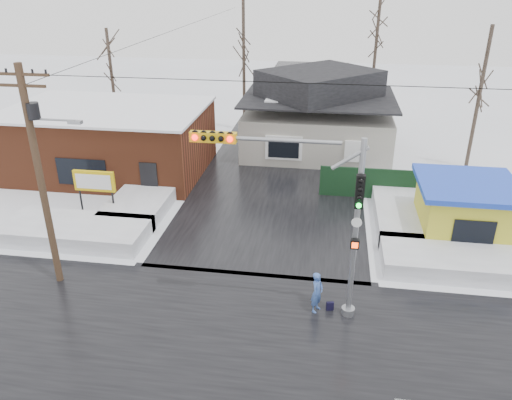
# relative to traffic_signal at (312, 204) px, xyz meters

# --- Properties ---
(ground) EXTENTS (120.00, 120.00, 0.00)m
(ground) POSITION_rel_traffic_signal_xyz_m (-2.43, -2.97, -4.54)
(ground) COLOR white
(ground) RESTS_ON ground
(road_ns) EXTENTS (10.00, 120.00, 0.02)m
(road_ns) POSITION_rel_traffic_signal_xyz_m (-2.43, -2.97, -4.53)
(road_ns) COLOR black
(road_ns) RESTS_ON ground
(road_ew) EXTENTS (120.00, 10.00, 0.02)m
(road_ew) POSITION_rel_traffic_signal_xyz_m (-2.43, -2.97, -4.53)
(road_ew) COLOR black
(road_ew) RESTS_ON ground
(snowbank_nw) EXTENTS (7.00, 3.00, 0.80)m
(snowbank_nw) POSITION_rel_traffic_signal_xyz_m (-11.43, 4.03, -4.14)
(snowbank_nw) COLOR white
(snowbank_nw) RESTS_ON ground
(snowbank_ne) EXTENTS (7.00, 3.00, 0.80)m
(snowbank_ne) POSITION_rel_traffic_signal_xyz_m (6.57, 4.03, -4.14)
(snowbank_ne) COLOR white
(snowbank_ne) RESTS_ON ground
(snowbank_nside_w) EXTENTS (3.00, 8.00, 0.80)m
(snowbank_nside_w) POSITION_rel_traffic_signal_xyz_m (-9.43, 9.03, -4.14)
(snowbank_nside_w) COLOR white
(snowbank_nside_w) RESTS_ON ground
(snowbank_nside_e) EXTENTS (3.00, 8.00, 0.80)m
(snowbank_nside_e) POSITION_rel_traffic_signal_xyz_m (4.57, 9.03, -4.14)
(snowbank_nside_e) COLOR white
(snowbank_nside_e) RESTS_ON ground
(traffic_signal) EXTENTS (6.05, 0.68, 7.00)m
(traffic_signal) POSITION_rel_traffic_signal_xyz_m (0.00, 0.00, 0.00)
(traffic_signal) COLOR gray
(traffic_signal) RESTS_ON ground
(utility_pole) EXTENTS (3.15, 0.44, 9.00)m
(utility_pole) POSITION_rel_traffic_signal_xyz_m (-10.36, 0.53, 0.57)
(utility_pole) COLOR #382619
(utility_pole) RESTS_ON ground
(brick_building) EXTENTS (12.20, 8.20, 4.12)m
(brick_building) POSITION_rel_traffic_signal_xyz_m (-13.43, 13.03, -2.46)
(brick_building) COLOR brown
(brick_building) RESTS_ON ground
(marquee_sign) EXTENTS (2.20, 0.21, 2.55)m
(marquee_sign) POSITION_rel_traffic_signal_xyz_m (-11.43, 6.53, -2.62)
(marquee_sign) COLOR black
(marquee_sign) RESTS_ON ground
(house) EXTENTS (10.40, 8.40, 5.76)m
(house) POSITION_rel_traffic_signal_xyz_m (-0.43, 19.03, -1.92)
(house) COLOR #A59F95
(house) RESTS_ON ground
(kiosk) EXTENTS (4.60, 4.60, 2.88)m
(kiosk) POSITION_rel_traffic_signal_xyz_m (7.07, 7.03, -3.08)
(kiosk) COLOR gold
(kiosk) RESTS_ON ground
(fence) EXTENTS (8.00, 0.12, 1.80)m
(fence) POSITION_rel_traffic_signal_xyz_m (4.07, 11.03, -3.64)
(fence) COLOR black
(fence) RESTS_ON ground
(tree_far_left) EXTENTS (3.00, 3.00, 10.00)m
(tree_far_left) POSITION_rel_traffic_signal_xyz_m (-6.43, 23.03, 3.41)
(tree_far_left) COLOR #332821
(tree_far_left) RESTS_ON ground
(tree_far_mid) EXTENTS (3.00, 3.00, 12.00)m
(tree_far_mid) POSITION_rel_traffic_signal_xyz_m (3.57, 25.03, 5.00)
(tree_far_mid) COLOR #332821
(tree_far_mid) RESTS_ON ground
(tree_far_right) EXTENTS (3.00, 3.00, 9.00)m
(tree_far_right) POSITION_rel_traffic_signal_xyz_m (9.57, 17.03, 2.62)
(tree_far_right) COLOR #332821
(tree_far_right) RESTS_ON ground
(tree_far_west) EXTENTS (3.00, 3.00, 8.00)m
(tree_far_west) POSITION_rel_traffic_signal_xyz_m (-16.43, 21.03, 1.82)
(tree_far_west) COLOR #332821
(tree_far_west) RESTS_ON ground
(pedestrian) EXTENTS (0.62, 0.72, 1.66)m
(pedestrian) POSITION_rel_traffic_signal_xyz_m (0.36, 0.08, -3.71)
(pedestrian) COLOR #3E60AD
(pedestrian) RESTS_ON ground
(shopping_bag) EXTENTS (0.30, 0.18, 0.35)m
(shopping_bag) POSITION_rel_traffic_signal_xyz_m (0.88, 0.18, -4.36)
(shopping_bag) COLOR black
(shopping_bag) RESTS_ON ground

